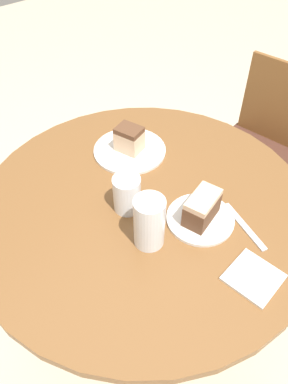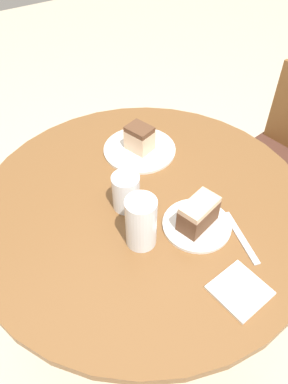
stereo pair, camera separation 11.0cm
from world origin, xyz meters
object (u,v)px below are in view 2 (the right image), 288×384
cake_slice_near (198,214)px  glass_lemonade (141,225)px  chair (288,164)px  plate_far (140,149)px  glass_water (126,193)px  cake_slice_far (139,138)px  plate_near (197,225)px

cake_slice_near → glass_lemonade: bearing=-104.3°
chair → plate_far: (-0.12, -0.74, 0.33)m
glass_lemonade → glass_water: glass_lemonade is taller
cake_slice_far → glass_lemonade: glass_lemonade is taller
chair → glass_water: 0.99m
plate_far → plate_near: bearing=-6.5°
glass_water → glass_lemonade: bearing=-13.8°
plate_far → cake_slice_near: size_ratio=1.94×
plate_near → plate_far: (-0.37, 0.04, 0.00)m
plate_far → glass_lemonade: glass_lemonade is taller
plate_near → glass_water: glass_water is taller
chair → cake_slice_near: (0.26, -0.78, 0.38)m
chair → cake_slice_near: bearing=-80.4°
plate_near → glass_water: 0.22m
chair → plate_far: chair is taller
plate_near → glass_water: bearing=-144.0°
cake_slice_far → cake_slice_near: bearing=-6.5°
plate_far → glass_lemonade: (0.33, -0.20, 0.06)m
cake_slice_far → glass_water: glass_water is taller
plate_near → cake_slice_near: 0.05m
plate_far → cake_slice_near: cake_slice_near is taller
cake_slice_near → plate_near: bearing=180.0°
cake_slice_far → plate_near: bearing=-6.5°
chair → cake_slice_near: cake_slice_near is taller
plate_near → cake_slice_far: 0.38m
chair → plate_far: 0.82m
chair → plate_near: (0.26, -0.78, 0.33)m
cake_slice_near → glass_water: (-0.17, -0.13, -0.00)m
plate_far → cake_slice_near: 0.38m
plate_near → cake_slice_far: size_ratio=1.92×
chair → plate_near: 0.89m
plate_far → chair: bearing=81.1°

